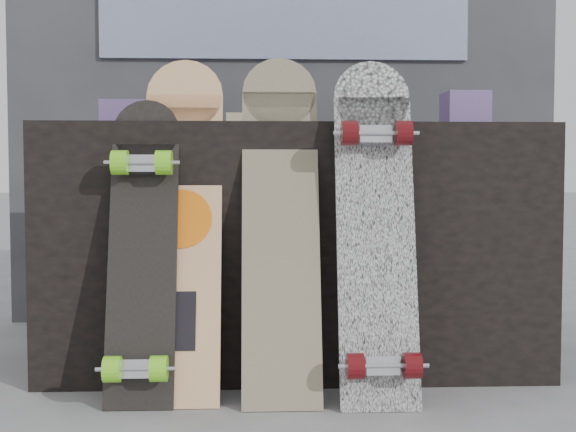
{
  "coord_description": "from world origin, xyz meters",
  "views": [
    {
      "loc": [
        -0.12,
        -1.93,
        0.63
      ],
      "look_at": [
        -0.03,
        0.2,
        0.52
      ],
      "focal_mm": 45.0,
      "sensor_mm": 36.0,
      "label": 1
    }
  ],
  "objects_px": {
    "longboard_geisha": "(182,215)",
    "longboard_celtic": "(281,213)",
    "longboard_cascadia": "(376,225)",
    "vendor_table": "(293,247)",
    "skateboard_dark": "(142,246)"
  },
  "relations": [
    {
      "from": "vendor_table",
      "to": "skateboard_dark",
      "type": "relative_size",
      "value": 1.85
    },
    {
      "from": "vendor_table",
      "to": "longboard_celtic",
      "type": "relative_size",
      "value": 1.6
    },
    {
      "from": "skateboard_dark",
      "to": "longboard_celtic",
      "type": "bearing_deg",
      "value": 5.38
    },
    {
      "from": "longboard_geisha",
      "to": "longboard_celtic",
      "type": "relative_size",
      "value": 1.0
    },
    {
      "from": "longboard_geisha",
      "to": "longboard_celtic",
      "type": "distance_m",
      "value": 0.29
    },
    {
      "from": "longboard_celtic",
      "to": "vendor_table",
      "type": "bearing_deg",
      "value": 81.05
    },
    {
      "from": "vendor_table",
      "to": "longboard_celtic",
      "type": "height_order",
      "value": "longboard_celtic"
    },
    {
      "from": "vendor_table",
      "to": "longboard_geisha",
      "type": "distance_m",
      "value": 0.48
    },
    {
      "from": "longboard_cascadia",
      "to": "skateboard_dark",
      "type": "height_order",
      "value": "longboard_cascadia"
    },
    {
      "from": "longboard_geisha",
      "to": "longboard_celtic",
      "type": "xyz_separation_m",
      "value": [
        0.29,
        -0.03,
        0.0
      ]
    },
    {
      "from": "longboard_cascadia",
      "to": "longboard_geisha",
      "type": "bearing_deg",
      "value": 169.34
    },
    {
      "from": "longboard_celtic",
      "to": "longboard_geisha",
      "type": "bearing_deg",
      "value": 174.09
    },
    {
      "from": "vendor_table",
      "to": "longboard_cascadia",
      "type": "bearing_deg",
      "value": -63.33
    },
    {
      "from": "vendor_table",
      "to": "skateboard_dark",
      "type": "bearing_deg",
      "value": -139.33
    },
    {
      "from": "longboard_cascadia",
      "to": "longboard_celtic",
      "type": "bearing_deg",
      "value": 164.4
    }
  ]
}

